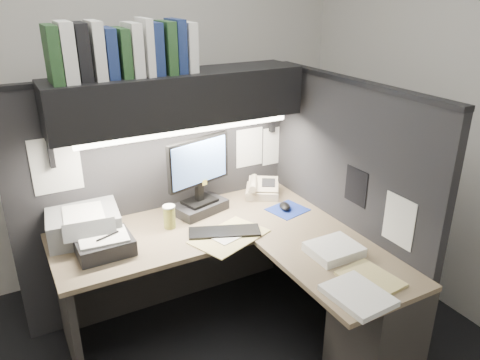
# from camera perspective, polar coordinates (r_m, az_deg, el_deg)

# --- Properties ---
(wall_back) EXTENTS (3.50, 0.04, 2.70)m
(wall_back) POSITION_cam_1_polar(r_m,az_deg,el_deg) (3.56, -13.78, 9.47)
(wall_back) COLOR silver
(wall_back) RESTS_ON floor
(wall_right) EXTENTS (0.04, 3.00, 2.70)m
(wall_right) POSITION_cam_1_polar(r_m,az_deg,el_deg) (3.31, 25.58, 6.93)
(wall_right) COLOR silver
(wall_right) RESTS_ON floor
(partition_back) EXTENTS (1.90, 0.06, 1.60)m
(partition_back) POSITION_cam_1_polar(r_m,az_deg,el_deg) (3.22, -9.63, -1.95)
(partition_back) COLOR black
(partition_back) RESTS_ON floor
(partition_right) EXTENTS (0.06, 1.50, 1.60)m
(partition_right) POSITION_cam_1_polar(r_m,az_deg,el_deg) (3.06, 12.39, -3.54)
(partition_right) COLOR black
(partition_right) RESTS_ON floor
(desk) EXTENTS (1.70, 1.53, 0.73)m
(desk) POSITION_cam_1_polar(r_m,az_deg,el_deg) (2.82, 5.32, -13.98)
(desk) COLOR #7E6850
(desk) RESTS_ON floor
(overhead_shelf) EXTENTS (1.55, 0.34, 0.30)m
(overhead_shelf) POSITION_cam_1_polar(r_m,az_deg,el_deg) (2.86, -7.51, 9.92)
(overhead_shelf) COLOR black
(overhead_shelf) RESTS_ON partition_back
(task_light_tube) EXTENTS (1.32, 0.04, 0.04)m
(task_light_tube) POSITION_cam_1_polar(r_m,az_deg,el_deg) (2.78, -6.27, 5.97)
(task_light_tube) COLOR white
(task_light_tube) RESTS_ON overhead_shelf
(monitor) EXTENTS (0.46, 0.29, 0.51)m
(monitor) POSITION_cam_1_polar(r_m,az_deg,el_deg) (3.04, -4.98, -0.42)
(monitor) COLOR black
(monitor) RESTS_ON desk
(keyboard) EXTENTS (0.45, 0.29, 0.02)m
(keyboard) POSITION_cam_1_polar(r_m,az_deg,el_deg) (2.85, -1.91, -6.37)
(keyboard) COLOR black
(keyboard) RESTS_ON desk
(mousepad) EXTENTS (0.27, 0.26, 0.00)m
(mousepad) POSITION_cam_1_polar(r_m,az_deg,el_deg) (3.15, 5.83, -3.62)
(mousepad) COLOR navy
(mousepad) RESTS_ON desk
(mouse) EXTENTS (0.10, 0.13, 0.04)m
(mouse) POSITION_cam_1_polar(r_m,az_deg,el_deg) (3.15, 5.49, -3.21)
(mouse) COLOR black
(mouse) RESTS_ON mousepad
(telephone) EXTENTS (0.32, 0.33, 0.09)m
(telephone) POSITION_cam_1_polar(r_m,az_deg,el_deg) (3.35, 2.75, -1.08)
(telephone) COLOR #C3B396
(telephone) RESTS_ON desk
(coffee_cup) EXTENTS (0.09, 0.09, 0.14)m
(coffee_cup) POSITION_cam_1_polar(r_m,az_deg,el_deg) (2.92, -8.60, -4.53)
(coffee_cup) COLOR #CDC252
(coffee_cup) RESTS_ON desk
(printer) EXTENTS (0.44, 0.39, 0.16)m
(printer) POSITION_cam_1_polar(r_m,az_deg,el_deg) (2.94, -18.53, -5.08)
(printer) COLOR gray
(printer) RESTS_ON desk
(notebook_stack) EXTENTS (0.31, 0.26, 0.09)m
(notebook_stack) POSITION_cam_1_polar(r_m,az_deg,el_deg) (2.75, -16.21, -7.64)
(notebook_stack) COLOR black
(notebook_stack) RESTS_ON desk
(open_folder) EXTENTS (0.52, 0.43, 0.01)m
(open_folder) POSITION_cam_1_polar(r_m,az_deg,el_deg) (2.81, -1.31, -6.91)
(open_folder) COLOR tan
(open_folder) RESTS_ON desk
(paper_stack_a) EXTENTS (0.28, 0.23, 0.05)m
(paper_stack_a) POSITION_cam_1_polar(r_m,az_deg,el_deg) (2.69, 11.38, -8.31)
(paper_stack_a) COLOR white
(paper_stack_a) RESTS_ON desk
(paper_stack_b) EXTENTS (0.26, 0.32, 0.03)m
(paper_stack_b) POSITION_cam_1_polar(r_m,az_deg,el_deg) (2.38, 14.18, -13.48)
(paper_stack_b) COLOR white
(paper_stack_b) RESTS_ON desk
(manila_stack) EXTENTS (0.26, 0.31, 0.02)m
(manila_stack) POSITION_cam_1_polar(r_m,az_deg,el_deg) (2.52, 15.61, -11.55)
(manila_stack) COLOR tan
(manila_stack) RESTS_ON desk
(binder_row) EXTENTS (0.81, 0.26, 0.31)m
(binder_row) POSITION_cam_1_polar(r_m,az_deg,el_deg) (2.73, -14.09, 15.13)
(binder_row) COLOR #234724
(binder_row) RESTS_ON overhead_shelf
(pinned_papers) EXTENTS (1.76, 1.31, 0.51)m
(pinned_papers) POSITION_cam_1_polar(r_m,az_deg,el_deg) (2.95, -0.35, 1.40)
(pinned_papers) COLOR white
(pinned_papers) RESTS_ON partition_back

